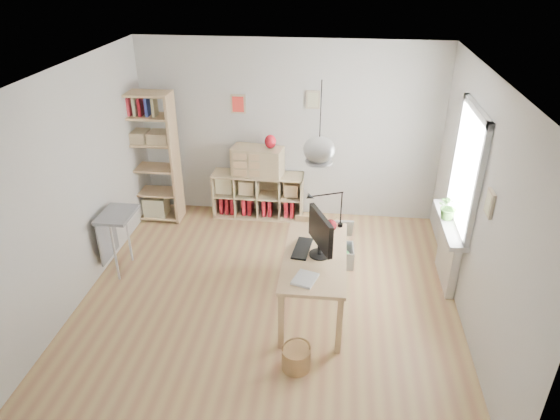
# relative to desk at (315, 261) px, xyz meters

# --- Properties ---
(ground) EXTENTS (4.50, 4.50, 0.00)m
(ground) POSITION_rel_desk_xyz_m (-0.55, 0.15, -0.66)
(ground) COLOR tan
(ground) RESTS_ON ground
(room_shell) EXTENTS (4.50, 4.50, 4.50)m
(room_shell) POSITION_rel_desk_xyz_m (-0.00, 0.00, 1.34)
(room_shell) COLOR silver
(room_shell) RESTS_ON ground
(window_unit) EXTENTS (0.07, 1.16, 1.46)m
(window_unit) POSITION_rel_desk_xyz_m (1.68, 0.75, 0.89)
(window_unit) COLOR white
(window_unit) RESTS_ON ground
(radiator) EXTENTS (0.10, 0.80, 0.80)m
(radiator) POSITION_rel_desk_xyz_m (1.64, 0.75, -0.26)
(radiator) COLOR silver
(radiator) RESTS_ON ground
(windowsill) EXTENTS (0.22, 1.20, 0.06)m
(windowsill) POSITION_rel_desk_xyz_m (1.59, 0.75, 0.17)
(windowsill) COLOR silver
(windowsill) RESTS_ON radiator
(desk) EXTENTS (0.70, 1.50, 0.75)m
(desk) POSITION_rel_desk_xyz_m (0.00, 0.00, 0.00)
(desk) COLOR tan
(desk) RESTS_ON ground
(cube_shelf) EXTENTS (1.40, 0.38, 0.72)m
(cube_shelf) POSITION_rel_desk_xyz_m (-1.02, 2.23, -0.36)
(cube_shelf) COLOR #D0BA89
(cube_shelf) RESTS_ON ground
(tall_bookshelf) EXTENTS (0.80, 0.38, 2.00)m
(tall_bookshelf) POSITION_rel_desk_xyz_m (-2.59, 1.95, 0.43)
(tall_bookshelf) COLOR tan
(tall_bookshelf) RESTS_ON ground
(side_table) EXTENTS (0.40, 0.55, 0.85)m
(side_table) POSITION_rel_desk_xyz_m (-2.59, 0.50, 0.01)
(side_table) COLOR gray
(side_table) RESTS_ON ground
(chair) EXTENTS (0.43, 0.43, 0.83)m
(chair) POSITION_rel_desk_xyz_m (-0.10, 0.62, -0.19)
(chair) COLOR gray
(chair) RESTS_ON ground
(wicker_basket) EXTENTS (0.29, 0.29, 0.40)m
(wicker_basket) POSITION_rel_desk_xyz_m (-0.12, -0.98, -0.53)
(wicker_basket) COLOR #AB884D
(wicker_basket) RESTS_ON ground
(storage_chest) EXTENTS (0.53, 0.59, 0.53)m
(storage_chest) POSITION_rel_desk_xyz_m (0.23, 1.03, -0.48)
(storage_chest) COLOR silver
(storage_chest) RESTS_ON ground
(monitor) EXTENTS (0.29, 0.56, 0.51)m
(monitor) POSITION_rel_desk_xyz_m (0.05, -0.01, 0.38)
(monitor) COLOR black
(monitor) RESTS_ON desk
(keyboard) EXTENTS (0.22, 0.48, 0.02)m
(keyboard) POSITION_rel_desk_xyz_m (-0.15, 0.09, 0.10)
(keyboard) COLOR black
(keyboard) RESTS_ON desk
(task_lamp) EXTENTS (0.45, 0.17, 0.48)m
(task_lamp) POSITION_rel_desk_xyz_m (0.05, 0.61, 0.42)
(task_lamp) COLOR black
(task_lamp) RESTS_ON desk
(yarn_ball) EXTENTS (0.15, 0.15, 0.15)m
(yarn_ball) POSITION_rel_desk_xyz_m (0.15, 0.55, 0.17)
(yarn_ball) COLOR #4C0A0F
(yarn_ball) RESTS_ON desk
(paper_tray) EXTENTS (0.29, 0.33, 0.03)m
(paper_tray) POSITION_rel_desk_xyz_m (-0.08, -0.49, 0.11)
(paper_tray) COLOR silver
(paper_tray) RESTS_ON desk
(drawer_chest) EXTENTS (0.80, 0.45, 0.43)m
(drawer_chest) POSITION_rel_desk_xyz_m (-1.00, 2.19, 0.28)
(drawer_chest) COLOR #D0BA89
(drawer_chest) RESTS_ON cube_shelf
(red_vase) EXTENTS (0.17, 0.17, 0.21)m
(red_vase) POSITION_rel_desk_xyz_m (-0.80, 2.19, 0.60)
(red_vase) COLOR maroon
(red_vase) RESTS_ON drawer_chest
(potted_plant) EXTENTS (0.29, 0.26, 0.32)m
(potted_plant) POSITION_rel_desk_xyz_m (1.57, 0.83, 0.36)
(potted_plant) COLOR #3C6D28
(potted_plant) RESTS_ON windowsill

